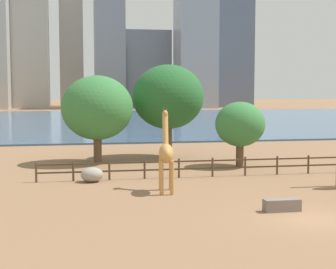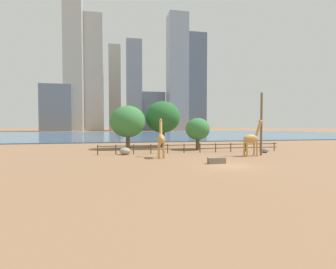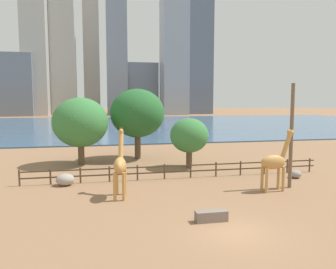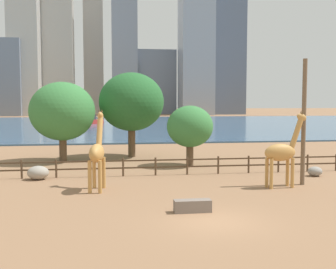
{
  "view_description": "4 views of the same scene",
  "coord_description": "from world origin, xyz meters",
  "px_view_note": "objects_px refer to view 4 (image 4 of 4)",
  "views": [
    {
      "loc": [
        -10.7,
        -21.45,
        5.91
      ],
      "look_at": [
        -1.67,
        26.71,
        1.63
      ],
      "focal_mm": 55.0,
      "sensor_mm": 36.0,
      "label": 1
    },
    {
      "loc": [
        -10.8,
        -23.13,
        3.94
      ],
      "look_at": [
        -0.44,
        27.62,
        1.99
      ],
      "focal_mm": 28.0,
      "sensor_mm": 36.0,
      "label": 2
    },
    {
      "loc": [
        -6.66,
        -15.09,
        6.69
      ],
      "look_at": [
        2.34,
        28.27,
        2.14
      ],
      "focal_mm": 35.0,
      "sensor_mm": 36.0,
      "label": 3
    },
    {
      "loc": [
        -4.71,
        -17.91,
        5.37
      ],
      "look_at": [
        1.12,
        22.91,
        2.07
      ],
      "focal_mm": 45.0,
      "sensor_mm": 36.0,
      "label": 4
    }
  ],
  "objects_px": {
    "feeding_trough": "(193,206)",
    "tree_center_broad": "(131,102)",
    "tree_right_tall": "(190,127)",
    "boulder_by_pole": "(315,171)",
    "tree_left_large": "(62,111)",
    "giraffe_companion": "(97,153)",
    "giraffe_tall": "(282,152)",
    "utility_pole": "(304,122)",
    "boat_ferry": "(93,121)",
    "boulder_near_fence": "(38,173)"
  },
  "relations": [
    {
      "from": "feeding_trough",
      "to": "tree_left_large",
      "type": "distance_m",
      "value": 20.46
    },
    {
      "from": "tree_left_large",
      "to": "giraffe_companion",
      "type": "bearing_deg",
      "value": -75.24
    },
    {
      "from": "giraffe_tall",
      "to": "tree_center_broad",
      "type": "distance_m",
      "value": 18.08
    },
    {
      "from": "tree_left_large",
      "to": "boat_ferry",
      "type": "relative_size",
      "value": 1.49
    },
    {
      "from": "giraffe_tall",
      "to": "boat_ferry",
      "type": "relative_size",
      "value": 1.01
    },
    {
      "from": "tree_right_tall",
      "to": "boulder_by_pole",
      "type": "bearing_deg",
      "value": -37.92
    },
    {
      "from": "boulder_near_fence",
      "to": "feeding_trough",
      "type": "height_order",
      "value": "boulder_near_fence"
    },
    {
      "from": "giraffe_companion",
      "to": "boat_ferry",
      "type": "distance_m",
      "value": 70.86
    },
    {
      "from": "boulder_near_fence",
      "to": "boulder_by_pole",
      "type": "distance_m",
      "value": 19.46
    },
    {
      "from": "giraffe_tall",
      "to": "giraffe_companion",
      "type": "distance_m",
      "value": 11.37
    },
    {
      "from": "giraffe_companion",
      "to": "tree_left_large",
      "type": "xyz_separation_m",
      "value": [
        -3.32,
        12.59,
        2.17
      ]
    },
    {
      "from": "boulder_near_fence",
      "to": "giraffe_companion",
      "type": "bearing_deg",
      "value": -44.08
    },
    {
      "from": "giraffe_companion",
      "to": "boat_ferry",
      "type": "relative_size",
      "value": 1.03
    },
    {
      "from": "tree_center_broad",
      "to": "giraffe_tall",
      "type": "bearing_deg",
      "value": -61.75
    },
    {
      "from": "boat_ferry",
      "to": "feeding_trough",
      "type": "bearing_deg",
      "value": -133.27
    },
    {
      "from": "giraffe_tall",
      "to": "tree_center_broad",
      "type": "relative_size",
      "value": 0.59
    },
    {
      "from": "feeding_trough",
      "to": "tree_center_broad",
      "type": "relative_size",
      "value": 0.22
    },
    {
      "from": "tree_left_large",
      "to": "boat_ferry",
      "type": "xyz_separation_m",
      "value": [
        0.67,
        58.21,
        -3.52
      ]
    },
    {
      "from": "giraffe_tall",
      "to": "tree_left_large",
      "type": "xyz_separation_m",
      "value": [
        -14.66,
        13.41,
        2.23
      ]
    },
    {
      "from": "utility_pole",
      "to": "feeding_trough",
      "type": "relative_size",
      "value": 4.46
    },
    {
      "from": "boulder_by_pole",
      "to": "tree_left_large",
      "type": "xyz_separation_m",
      "value": [
        -18.61,
        10.04,
        4.1
      ]
    },
    {
      "from": "giraffe_tall",
      "to": "boulder_by_pole",
      "type": "distance_m",
      "value": 5.52
    },
    {
      "from": "boulder_near_fence",
      "to": "tree_left_large",
      "type": "bearing_deg",
      "value": 84.73
    },
    {
      "from": "boat_ferry",
      "to": "boulder_near_fence",
      "type": "bearing_deg",
      "value": -139.98
    },
    {
      "from": "giraffe_tall",
      "to": "boulder_near_fence",
      "type": "distance_m",
      "value": 16.27
    },
    {
      "from": "giraffe_tall",
      "to": "giraffe_companion",
      "type": "height_order",
      "value": "giraffe_companion"
    },
    {
      "from": "boulder_by_pole",
      "to": "tree_center_broad",
      "type": "height_order",
      "value": "tree_center_broad"
    },
    {
      "from": "giraffe_companion",
      "to": "tree_left_large",
      "type": "bearing_deg",
      "value": 22.66
    },
    {
      "from": "tree_center_broad",
      "to": "tree_right_tall",
      "type": "bearing_deg",
      "value": -53.98
    },
    {
      "from": "boulder_near_fence",
      "to": "utility_pole",
      "type": "bearing_deg",
      "value": -13.72
    },
    {
      "from": "utility_pole",
      "to": "tree_center_broad",
      "type": "relative_size",
      "value": 0.99
    },
    {
      "from": "giraffe_companion",
      "to": "tree_right_tall",
      "type": "distance_m",
      "value": 11.46
    },
    {
      "from": "tree_center_broad",
      "to": "boat_ferry",
      "type": "xyz_separation_m",
      "value": [
        -5.55,
        55.92,
        -4.34
      ]
    },
    {
      "from": "giraffe_companion",
      "to": "tree_center_broad",
      "type": "relative_size",
      "value": 0.6
    },
    {
      "from": "giraffe_companion",
      "to": "boulder_by_pole",
      "type": "distance_m",
      "value": 15.62
    },
    {
      "from": "tree_center_broad",
      "to": "tree_left_large",
      "type": "bearing_deg",
      "value": -159.78
    },
    {
      "from": "tree_left_large",
      "to": "tree_center_broad",
      "type": "height_order",
      "value": "tree_center_broad"
    },
    {
      "from": "giraffe_tall",
      "to": "utility_pole",
      "type": "bearing_deg",
      "value": 13.94
    },
    {
      "from": "tree_left_large",
      "to": "feeding_trough",
      "type": "bearing_deg",
      "value": -66.5
    },
    {
      "from": "tree_left_large",
      "to": "boat_ferry",
      "type": "height_order",
      "value": "tree_left_large"
    },
    {
      "from": "utility_pole",
      "to": "boulder_by_pole",
      "type": "relative_size",
      "value": 7.68
    },
    {
      "from": "giraffe_companion",
      "to": "tree_right_tall",
      "type": "xyz_separation_m",
      "value": [
        7.38,
        8.71,
        0.96
      ]
    },
    {
      "from": "boulder_by_pole",
      "to": "boulder_near_fence",
      "type": "bearing_deg",
      "value": 175.79
    },
    {
      "from": "giraffe_companion",
      "to": "giraffe_tall",
      "type": "bearing_deg",
      "value": -86.26
    },
    {
      "from": "boulder_by_pole",
      "to": "boat_ferry",
      "type": "bearing_deg",
      "value": 104.73
    },
    {
      "from": "utility_pole",
      "to": "boulder_near_fence",
      "type": "height_order",
      "value": "utility_pole"
    },
    {
      "from": "feeding_trough",
      "to": "tree_right_tall",
      "type": "bearing_deg",
      "value": 79.42
    },
    {
      "from": "tree_left_large",
      "to": "tree_center_broad",
      "type": "xyz_separation_m",
      "value": [
        6.22,
        2.29,
        0.82
      ]
    },
    {
      "from": "boulder_by_pole",
      "to": "feeding_trough",
      "type": "height_order",
      "value": "boulder_by_pole"
    },
    {
      "from": "giraffe_tall",
      "to": "boulder_by_pole",
      "type": "relative_size",
      "value": 4.57
    }
  ]
}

